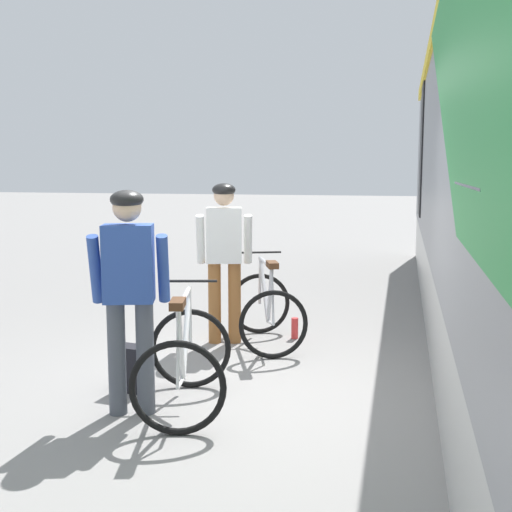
{
  "coord_description": "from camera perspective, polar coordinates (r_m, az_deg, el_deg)",
  "views": [
    {
      "loc": [
        1.32,
        -5.01,
        1.93
      ],
      "look_at": [
        -0.1,
        1.2,
        1.05
      ],
      "focal_mm": 45.09,
      "sensor_mm": 36.0,
      "label": 1
    }
  ],
  "objects": [
    {
      "name": "ground_plane",
      "position": [
        5.53,
        -1.81,
        -12.56
      ],
      "size": [
        80.0,
        80.0,
        0.0
      ],
      "primitive_type": "plane",
      "color": "gray"
    },
    {
      "name": "cyclist_near_in_blue",
      "position": [
        5.05,
        -11.19,
        -2.28
      ],
      "size": [
        0.66,
        0.42,
        1.76
      ],
      "color": "#4C515B",
      "rests_on": "ground"
    },
    {
      "name": "cyclist_far_in_white",
      "position": [
        7.01,
        -2.84,
        0.68
      ],
      "size": [
        0.66,
        0.4,
        1.76
      ],
      "color": "#935B2D",
      "rests_on": "ground"
    },
    {
      "name": "bicycle_near_white",
      "position": [
        5.21,
        -6.36,
        -9.24
      ],
      "size": [
        0.94,
        1.21,
        0.99
      ],
      "color": "black",
      "rests_on": "ground"
    },
    {
      "name": "bicycle_far_silver",
      "position": [
        7.0,
        0.91,
        -4.75
      ],
      "size": [
        1.04,
        1.25,
        0.99
      ],
      "color": "black",
      "rests_on": "ground"
    },
    {
      "name": "backpack_on_platform",
      "position": [
        5.76,
        -10.89,
        -9.77
      ],
      "size": [
        0.3,
        0.22,
        0.4
      ],
      "primitive_type": "cube",
      "rotation": [
        0.0,
        0.0,
        -0.14
      ],
      "color": "black",
      "rests_on": "ground"
    },
    {
      "name": "water_bottle_near_the_bikes",
      "position": [
        7.35,
        3.46,
        -6.41
      ],
      "size": [
        0.08,
        0.08,
        0.24
      ],
      "primitive_type": "cylinder",
      "color": "red",
      "rests_on": "ground"
    }
  ]
}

